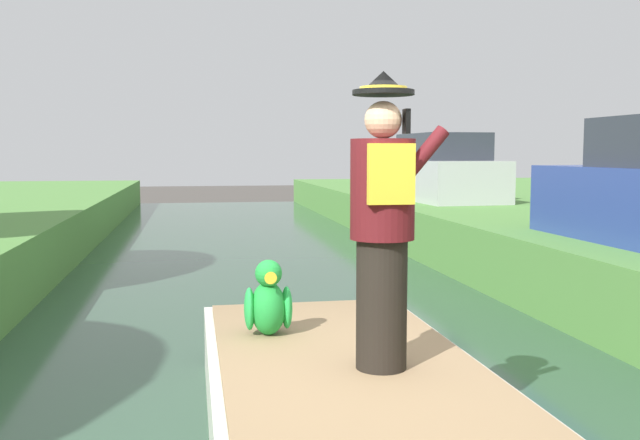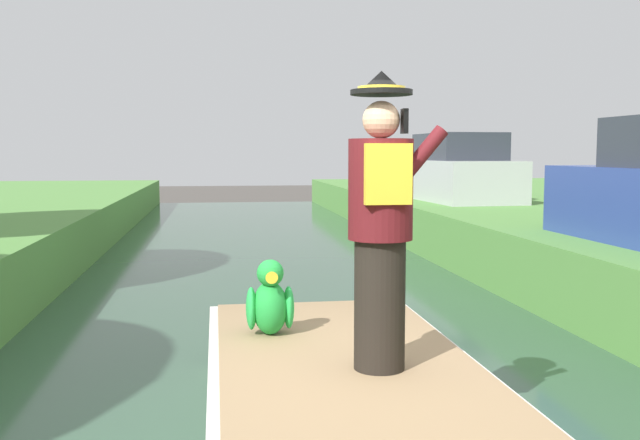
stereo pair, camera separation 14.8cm
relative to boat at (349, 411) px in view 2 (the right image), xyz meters
name	(u,v)px [view 2 (the right image)]	position (x,y,z in m)	size (l,w,h in m)	color
boat	(349,411)	(0.00, 0.00, 0.00)	(1.81, 4.20, 0.61)	silver
person_pirate	(381,222)	(0.18, -0.11, 1.23)	(0.61, 0.42, 1.85)	black
parrot_plush	(270,302)	(-0.44, 0.83, 0.55)	(0.36, 0.34, 0.57)	green
parked_car_silver	(456,172)	(4.58, 11.12, 1.22)	(1.89, 4.08, 1.50)	#B7B7BC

